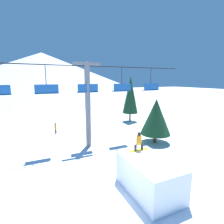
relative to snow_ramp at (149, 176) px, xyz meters
name	(u,v)px	position (x,y,z in m)	size (l,w,h in m)	color
ground_plane	(133,201)	(-1.14, -0.30, -0.93)	(220.00, 220.00, 0.00)	white
mountain_ridge	(43,74)	(-1.14, 68.51, 7.27)	(84.92, 84.92, 16.40)	silver
snow_ramp	(149,176)	(0.00, 0.00, 0.00)	(2.19, 3.65, 1.86)	white
snowboarder	(139,142)	(0.20, 1.37, 1.48)	(1.33, 0.31, 1.15)	yellow
chairlift	(88,97)	(-0.96, 7.89, 3.65)	(19.92, 0.48, 7.64)	slate
pine_tree_near	(156,117)	(5.19, 6.07, 1.67)	(2.87, 2.87, 4.33)	#4C3823
pine_tree_far	(130,95)	(7.42, 14.71, 3.01)	(2.22, 2.22, 6.61)	#4C3823
distant_skier	(56,128)	(-3.28, 13.23, -0.26)	(0.24, 0.24, 1.23)	black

